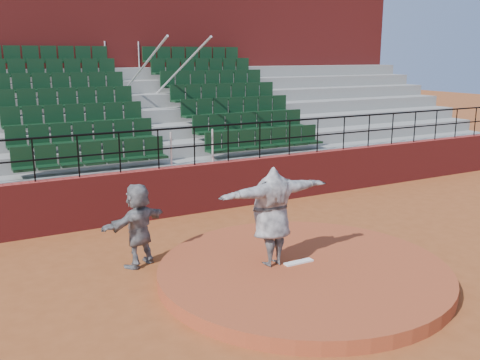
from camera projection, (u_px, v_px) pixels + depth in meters
name	position (u px, v px, depth m)	size (l,w,h in m)	color
ground	(303.00, 278.00, 10.17)	(90.00, 90.00, 0.00)	brown
pitchers_mound	(303.00, 272.00, 10.14)	(5.50, 5.50, 0.25)	#9D4123
pitching_rubber	(299.00, 262.00, 10.24)	(0.60, 0.15, 0.03)	white
boundary_wall	(195.00, 189.00, 14.29)	(24.00, 0.30, 1.30)	maroon
wall_railing	(194.00, 137.00, 13.98)	(24.04, 0.05, 1.03)	black
seating_deck	(149.00, 140.00, 17.22)	(24.00, 5.97, 4.63)	gray
press_box_facade	(112.00, 71.00, 20.12)	(24.00, 3.00, 7.10)	maroon
pitcher	(272.00, 216.00, 9.97)	(2.33, 0.63, 1.90)	black
fielder	(138.00, 225.00, 10.60)	(1.57, 0.50, 1.69)	black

